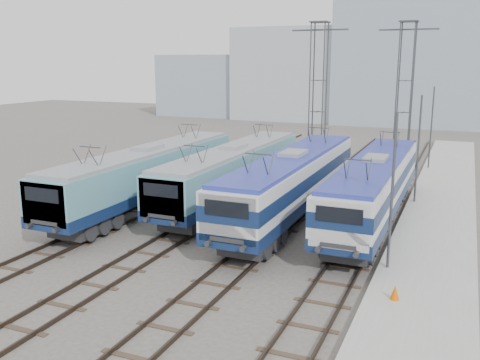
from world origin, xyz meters
The scene contains 15 objects.
ground centered at (0.00, 0.00, 0.00)m, with size 160.00×160.00×0.00m, color #514C47.
platform centered at (10.20, 8.00, 0.15)m, with size 4.00×70.00×0.30m, color #9E9E99.
locomotive_far_left centered at (-6.75, 7.02, 2.27)m, with size 2.88×18.22×3.43m.
locomotive_center_left centered at (-2.25, 9.98, 2.22)m, with size 2.81×17.77×3.34m.
locomotive_center_right centered at (2.25, 8.23, 2.36)m, with size 2.92×18.50×3.48m.
locomotive_far_right centered at (6.75, 9.18, 2.28)m, with size 2.83×17.89×3.36m.
catenary_tower_west centered at (0.00, 22.00, 6.64)m, with size 4.50×1.20×12.00m.
catenary_tower_east centered at (6.50, 24.00, 6.64)m, with size 4.50×1.20×12.00m.
mast_front centered at (8.60, 2.00, 3.50)m, with size 0.12×0.12×7.00m, color #3F4247.
mast_mid centered at (8.60, 14.00, 3.50)m, with size 0.12×0.12×7.00m, color #3F4247.
mast_rear centered at (8.60, 26.00, 3.50)m, with size 0.12×0.12×7.00m, color #3F4247.
safety_cone centered at (9.30, -1.18, 0.59)m, with size 0.34×0.34×0.57m, color #D35400.
building_west centered at (-14.00, 62.00, 7.00)m, with size 18.00×12.00×14.00m, color #9BA5AE.
building_center centered at (4.00, 62.00, 9.00)m, with size 22.00×14.00×18.00m, color #8795A6.
building_far_west centered at (-30.00, 62.00, 5.00)m, with size 14.00×10.00×10.00m, color #8795A6.
Camera 1 is at (11.21, -20.50, 9.02)m, focal length 40.00 mm.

